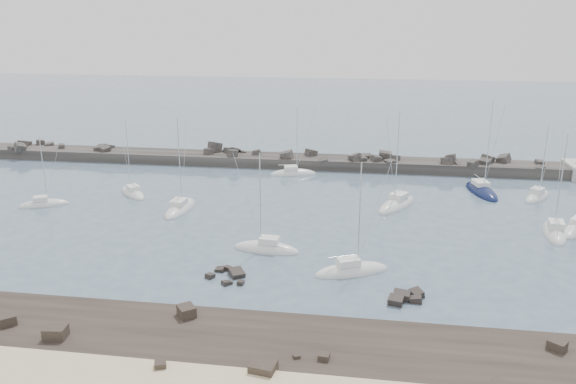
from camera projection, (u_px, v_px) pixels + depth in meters
The scene contains 15 objects.
ground at pixel (279, 246), 66.30m from camera, with size 400.00×400.00×0.00m, color #485D70.
rock_shelf at pixel (237, 350), 45.45m from camera, with size 140.00×12.18×1.94m.
rock_cluster_near at pixel (229, 275), 58.54m from camera, with size 4.43×4.43×1.39m.
rock_cluster_far at pixel (404, 299), 53.53m from camera, with size 3.67×3.61×1.48m.
breakwater at pixel (273, 163), 103.18m from camera, with size 115.00×7.47×5.33m.
sailboat_0 at pixel (44, 205), 80.70m from camera, with size 7.02×4.93×10.86m.
sailboat_1 at pixel (133, 193), 86.07m from camera, with size 7.03×7.36×12.28m.
sailboat_2 at pixel (180, 209), 78.90m from camera, with size 3.31×9.03×14.00m.
sailboat_3 at pixel (293, 174), 96.90m from camera, with size 8.34×4.48×12.59m.
sailboat_4 at pixel (266, 249), 65.03m from camera, with size 8.05×3.24×12.58m.
sailboat_5 at pixel (397, 205), 80.42m from camera, with size 7.17×9.62×14.97m.
sailboat_6 at pixel (351, 271), 59.30m from camera, with size 8.52×5.61×13.08m.
sailboat_7 at pixel (481, 192), 86.79m from camera, with size 5.21×10.36×15.60m.
sailboat_8 at pixel (554, 233), 70.05m from camera, with size 3.95×8.85×13.70m.
sailboat_10 at pixel (537, 197), 84.13m from camera, with size 6.12×7.49×12.05m.
Camera 1 is at (10.12, -60.65, 25.64)m, focal length 35.00 mm.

